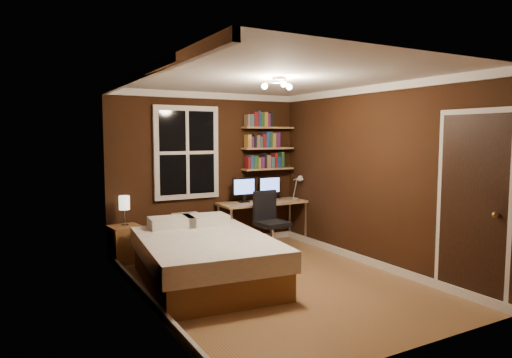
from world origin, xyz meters
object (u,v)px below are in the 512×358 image
bed (205,258)px  nightstand (125,244)px  bedside_lamp (125,211)px  desk (263,205)px  monitor_left (244,190)px  office_chair (270,231)px  desk_lamp (298,187)px  radiator (185,232)px  monitor_right (269,188)px

bed → nightstand: size_ratio=4.27×
bedside_lamp → desk: bedside_lamp is taller
monitor_left → office_chair: (0.09, -0.70, -0.56)m
monitor_left → desk_lamp: (0.96, -0.15, 0.02)m
radiator → office_chair: bearing=-37.2°
bed → nightstand: 1.58m
bed → office_chair: bearing=34.6°
monitor_left → nightstand: bearing=-179.4°
radiator → office_chair: (1.07, -0.82, 0.06)m
bedside_lamp → radiator: size_ratio=0.71×
bed → monitor_right: 2.40m
desk_lamp → office_chair: (-0.87, -0.55, -0.58)m
desk_lamp → monitor_left: bearing=171.1°
bedside_lamp → office_chair: (2.04, -0.68, -0.37)m
nightstand → bedside_lamp: bedside_lamp is taller
bed → desk_lamp: size_ratio=5.08×
monitor_left → monitor_right: bearing=0.0°
radiator → office_chair: 1.35m
monitor_right → office_chair: 0.98m
bed → desk_lamp: bearing=35.9°
bed → office_chair: 1.60m
bed → bedside_lamp: bedside_lamp is taller
bed → monitor_left: monitor_left is taller
bedside_lamp → radiator: bedside_lamp is taller
bed → radiator: (0.33, 1.58, 0.00)m
radiator → monitor_left: size_ratio=1.47×
monitor_right → office_chair: monitor_right is taller
nightstand → bedside_lamp: (0.00, 0.00, 0.48)m
nightstand → monitor_left: monitor_left is taller
bedside_lamp → desk_lamp: 2.92m
nightstand → desk_lamp: (2.91, -0.13, 0.68)m
nightstand → desk: 2.30m
monitor_right → office_chair: bearing=-119.6°
radiator → desk_lamp: desk_lamp is taller
bedside_lamp → office_chair: bearing=-18.4°
radiator → monitor_right: bearing=-4.6°
radiator → office_chair: size_ratio=0.63×
nightstand → desk_lamp: 2.99m
desk → office_chair: 0.72m
bed → nightstand: bed is taller
bed → monitor_left: 2.06m
monitor_left → monitor_right: 0.49m
bedside_lamp → office_chair: size_ratio=0.45×
radiator → monitor_left: monitor_left is taller
bedside_lamp → monitor_right: (2.44, 0.02, 0.18)m
bedside_lamp → bed: bearing=-66.1°
nightstand → monitor_right: 2.52m
radiator → desk_lamp: size_ratio=1.39×
bed → bedside_lamp: 1.64m
desk_lamp → office_chair: size_ratio=0.45×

